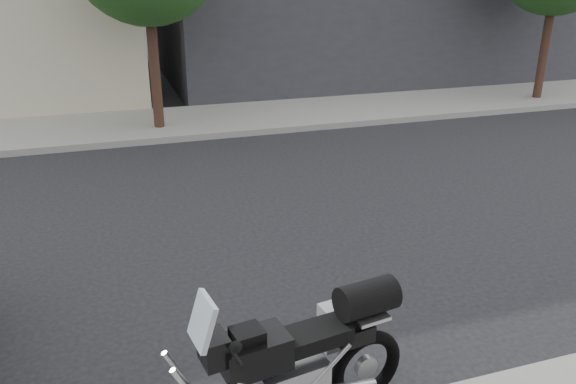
{
  "coord_description": "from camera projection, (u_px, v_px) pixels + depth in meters",
  "views": [
    {
      "loc": [
        3.12,
        7.41,
        3.6
      ],
      "look_at": [
        0.99,
        0.87,
        0.9
      ],
      "focal_mm": 35.0,
      "sensor_mm": 36.0,
      "label": 1
    }
  ],
  "objects": [
    {
      "name": "far_sidewalk",
      "position": [
        236.0,
        118.0,
        14.5
      ],
      "size": [
        44.0,
        3.0,
        0.15
      ],
      "primitive_type": "cube",
      "color": "gray",
      "rests_on": "ground"
    },
    {
      "name": "ground",
      "position": [
        331.0,
        219.0,
        8.78
      ],
      "size": [
        120.0,
        120.0,
        0.0
      ],
      "primitive_type": "plane",
      "color": "black",
      "rests_on": "ground"
    },
    {
      "name": "motorcycle",
      "position": [
        300.0,
        360.0,
        4.6
      ],
      "size": [
        2.3,
        0.96,
        1.46
      ],
      "rotation": [
        0.0,
        0.0,
        0.15
      ],
      "color": "black",
      "rests_on": "ground"
    }
  ]
}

